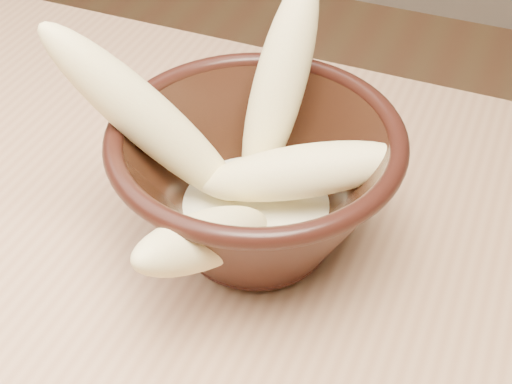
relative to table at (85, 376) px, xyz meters
The scene contains 7 objects.
table is the anchor object (origin of this frame).
bowl 0.21m from the table, 49.59° to the left, with size 0.21×0.21×0.12m.
milk_puddle 0.19m from the table, 49.59° to the left, with size 0.12×0.12×0.02m, color #F1EBC2.
banana_upright 0.28m from the table, 60.88° to the left, with size 0.04×0.04×0.17m, color #F6D991.
banana_left 0.22m from the table, 75.49° to the left, with size 0.04×0.04×0.19m, color #F6D991.
banana_across 0.24m from the table, 43.32° to the left, with size 0.04×0.04×0.15m, color #F6D991.
banana_front 0.19m from the table, 23.69° to the left, with size 0.04×0.04×0.14m, color #F6D991.
Camera 1 is at (0.25, -0.25, 1.16)m, focal length 50.00 mm.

